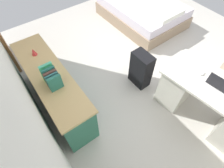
% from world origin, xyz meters
% --- Properties ---
extents(ground_plane, '(5.62, 5.62, 0.00)m').
position_xyz_m(ground_plane, '(0.00, 0.00, 0.00)').
color(ground_plane, beige).
extents(wall_back, '(4.62, 0.10, 2.75)m').
position_xyz_m(wall_back, '(0.00, 2.09, 1.38)').
color(wall_back, silver).
rests_on(wall_back, ground_plane).
extents(desk, '(1.51, 0.84, 0.74)m').
position_xyz_m(desk, '(-1.28, -0.00, 0.39)').
color(desk, silver).
rests_on(desk, ground_plane).
extents(credenza, '(1.80, 0.48, 0.77)m').
position_xyz_m(credenza, '(0.25, 1.71, 0.39)').
color(credenza, '#2D7056').
rests_on(credenza, ground_plane).
extents(bed, '(1.93, 1.44, 0.58)m').
position_xyz_m(bed, '(1.23, -1.00, 0.24)').
color(bed, gray).
rests_on(bed, ground_plane).
extents(suitcase_black, '(0.36, 0.23, 0.67)m').
position_xyz_m(suitcase_black, '(-0.20, 0.33, 0.33)').
color(suitcase_black, black).
rests_on(suitcase_black, ground_plane).
extents(laptop, '(0.34, 0.26, 0.21)m').
position_xyz_m(laptop, '(-1.26, -0.01, 0.79)').
color(laptop, '#B7B7BC').
rests_on(laptop, desk).
extents(computer_mouse, '(0.07, 0.11, 0.03)m').
position_xyz_m(computer_mouse, '(-1.00, -0.02, 0.76)').
color(computer_mouse, white).
rests_on(computer_mouse, desk).
extents(book_row, '(0.27, 0.17, 0.24)m').
position_xyz_m(book_row, '(0.05, 1.71, 0.88)').
color(book_row, '#276B5B').
rests_on(book_row, credenza).
extents(figurine_small, '(0.08, 0.08, 0.11)m').
position_xyz_m(figurine_small, '(0.70, 1.71, 0.82)').
color(figurine_small, red).
rests_on(figurine_small, credenza).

